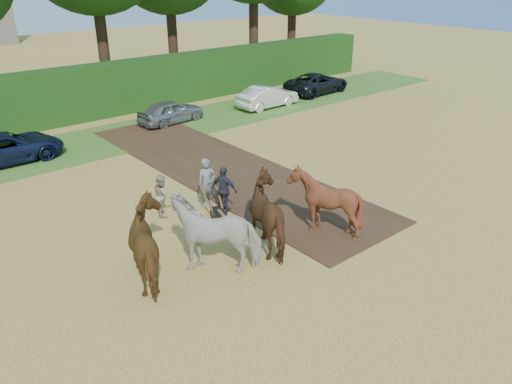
% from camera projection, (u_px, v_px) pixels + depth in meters
% --- Properties ---
extents(ground, '(120.00, 120.00, 0.00)m').
position_uv_depth(ground, '(311.00, 241.00, 16.35)').
color(ground, gold).
rests_on(ground, ground).
extents(earth_strip, '(4.50, 17.00, 0.05)m').
position_uv_depth(earth_strip, '(221.00, 168.00, 22.09)').
color(earth_strip, '#472D1C').
rests_on(earth_strip, ground).
extents(grass_verge, '(50.00, 5.00, 0.03)m').
position_uv_depth(grass_verge, '(119.00, 137.00, 26.09)').
color(grass_verge, '#38601E').
rests_on(grass_verge, ground).
extents(hedgerow, '(46.00, 1.60, 3.00)m').
position_uv_depth(hedgerow, '(81.00, 94.00, 28.61)').
color(hedgerow, '#14380F').
rests_on(hedgerow, ground).
extents(spectator_near, '(0.84, 0.92, 1.54)m').
position_uv_depth(spectator_near, '(162.00, 195.00, 17.78)').
color(spectator_near, '#C2B699').
rests_on(spectator_near, ground).
extents(spectator_far, '(0.79, 1.10, 1.74)m').
position_uv_depth(spectator_far, '(224.00, 190.00, 17.96)').
color(spectator_far, '#272834').
rests_on(spectator_far, ground).
extents(plough_team, '(7.87, 5.65, 2.27)m').
position_uv_depth(plough_team, '(245.00, 221.00, 15.25)').
color(plough_team, brown).
rests_on(plough_team, ground).
extents(parked_cars, '(36.05, 2.89, 1.48)m').
position_uv_depth(parked_cars, '(128.00, 122.00, 26.21)').
color(parked_cars, '#AFB1B6').
rests_on(parked_cars, ground).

